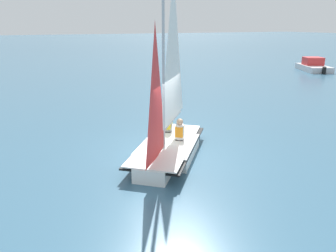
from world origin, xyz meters
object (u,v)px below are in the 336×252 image
object	(u,v)px
sailboat_main	(168,131)
sailor_helm	(180,134)
sailor_crew	(168,126)
motorboat_distant	(313,66)

from	to	relation	value
sailboat_main	sailor_helm	size ratio (longest dim) A/B	5.08
sailboat_main	sailor_crew	distance (m)	1.21
sailor_helm	motorboat_distant	size ratio (longest dim) A/B	0.26
sailor_helm	sailboat_main	bearing A→B (deg)	-34.52
sailboat_main	motorboat_distant	distance (m)	24.45
sailor_helm	sailor_crew	xyz separation A→B (m)	(0.01, -0.95, 0.00)
sailboat_main	sailor_crew	world-z (taller)	sailboat_main
sailboat_main	sailor_helm	world-z (taller)	sailboat_main
sailboat_main	sailor_helm	bearing A→B (deg)	145.48
sailor_crew	sailor_helm	bearing A→B (deg)	39.34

